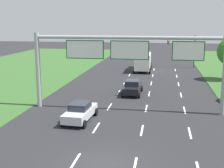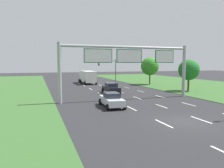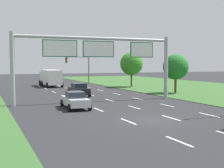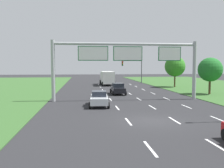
% 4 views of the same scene
% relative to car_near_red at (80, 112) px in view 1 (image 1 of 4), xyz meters
% --- Properties ---
extents(ground_plane, '(200.00, 200.00, 0.00)m').
position_rel_car_near_red_xyz_m(ground_plane, '(3.41, -7.47, -0.76)').
color(ground_plane, '#262628').
extents(lane_dashes_inner_left, '(0.14, 56.40, 0.01)m').
position_rel_car_near_red_xyz_m(lane_dashes_inner_left, '(1.66, 1.53, -0.76)').
color(lane_dashes_inner_left, white).
rests_on(lane_dashes_inner_left, ground_plane).
extents(lane_dashes_inner_right, '(0.14, 56.40, 0.01)m').
position_rel_car_near_red_xyz_m(lane_dashes_inner_right, '(5.16, 1.53, -0.76)').
color(lane_dashes_inner_right, white).
rests_on(lane_dashes_inner_right, ground_plane).
extents(lane_dashes_slip, '(0.14, 56.40, 0.01)m').
position_rel_car_near_red_xyz_m(lane_dashes_slip, '(8.66, 1.53, -0.76)').
color(lane_dashes_slip, white).
rests_on(lane_dashes_slip, ground_plane).
extents(car_near_red, '(2.21, 4.56, 1.52)m').
position_rel_car_near_red_xyz_m(car_near_red, '(0.00, 0.00, 0.00)').
color(car_near_red, silver).
rests_on(car_near_red, ground_plane).
extents(car_mid_lane, '(2.03, 4.51, 1.61)m').
position_rel_car_near_red_xyz_m(car_mid_lane, '(3.34, 10.03, 0.04)').
color(car_mid_lane, black).
rests_on(car_mid_lane, ground_plane).
extents(box_truck, '(2.74, 8.15, 2.88)m').
position_rel_car_near_red_xyz_m(box_truck, '(3.39, 27.15, 0.84)').
color(box_truck, silver).
rests_on(box_truck, ground_plane).
extents(sign_gantry, '(17.24, 0.44, 7.00)m').
position_rel_car_near_red_xyz_m(sign_gantry, '(3.47, 3.68, 4.20)').
color(sign_gantry, '#9EA0A5').
rests_on(sign_gantry, ground_plane).
extents(traffic_light_mast, '(4.76, 0.49, 5.60)m').
position_rel_car_near_red_xyz_m(traffic_light_mast, '(9.97, 31.59, 3.10)').
color(traffic_light_mast, '#47494F').
rests_on(traffic_light_mast, ground_plane).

